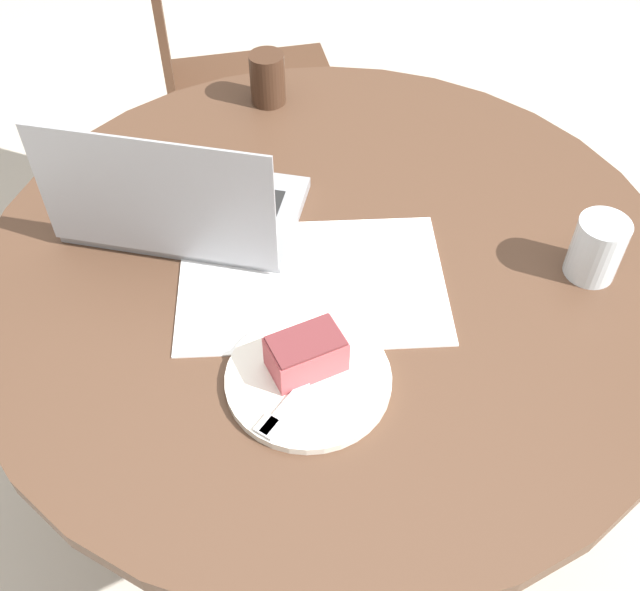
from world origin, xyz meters
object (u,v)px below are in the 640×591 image
at_px(chair, 226,93).
at_px(coffee_glass, 267,79).
at_px(laptop, 181,206).
at_px(plate, 308,379).

bearing_deg(chair, coffee_glass, 6.76).
xyz_separation_m(coffee_glass, laptop, (0.18, 0.32, -0.01)).
bearing_deg(laptop, chair, 103.16).
relative_size(plate, laptop, 0.54).
bearing_deg(coffee_glass, plate, 86.45).
height_order(coffee_glass, laptop, laptop).
xyz_separation_m(chair, plate, (-0.02, 1.06, 0.24)).
xyz_separation_m(chair, laptop, (0.12, 0.73, 0.28)).
bearing_deg(coffee_glass, chair, -81.88).
bearing_deg(coffee_glass, laptop, 60.47).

